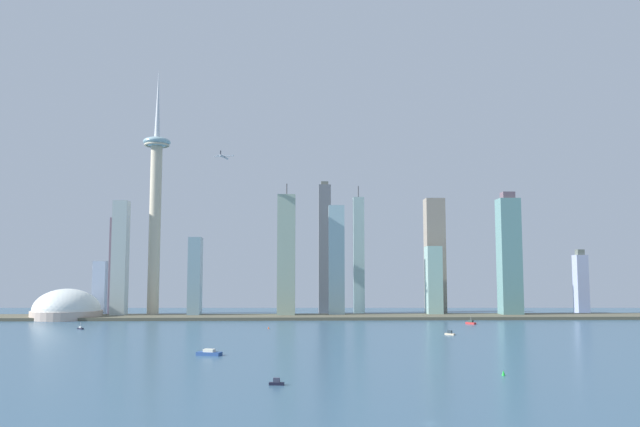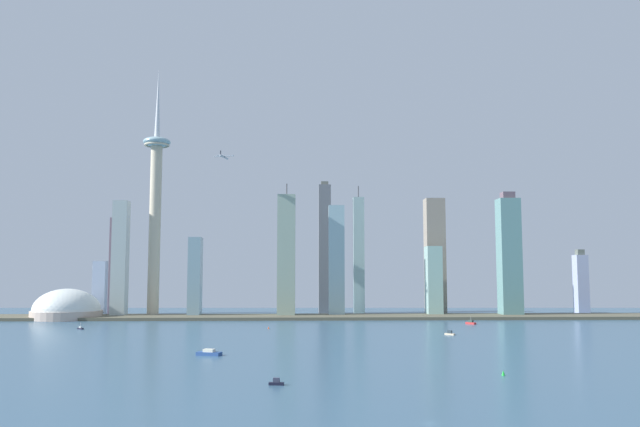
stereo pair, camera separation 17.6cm
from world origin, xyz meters
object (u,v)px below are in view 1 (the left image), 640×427
skyscraper_0 (509,256)px  channel_buoy_0 (269,327)px  skyscraper_10 (325,248)px  airplane (224,157)px  skyscraper_6 (434,281)px  channel_buoy_2 (503,373)px  boat_5 (209,353)px  skyscraper_3 (435,256)px  skyscraper_11 (286,256)px  boat_0 (471,323)px  stadium_dome (67,311)px  skyscraper_8 (581,283)px  boat_2 (81,328)px  skyscraper_7 (195,277)px  skyscraper_2 (359,255)px  skyscraper_4 (120,259)px  skyscraper_9 (100,289)px  skyscraper_1 (336,261)px  skyscraper_5 (118,265)px  observation_tower (156,198)px  boat_3 (277,383)px  boat_4 (450,333)px

skyscraper_0 → channel_buoy_0: 343.87m
skyscraper_10 → airplane: size_ratio=7.00×
skyscraper_6 → channel_buoy_2: bearing=-97.6°
skyscraper_6 → airplane: 308.17m
boat_5 → channel_buoy_2: bearing=-9.7°
skyscraper_3 → channel_buoy_0: (-211.50, -205.01, -76.20)m
boat_5 → skyscraper_11: bearing=101.0°
boat_0 → stadium_dome: bearing=42.1°
stadium_dome → skyscraper_8: bearing=6.7°
boat_2 → skyscraper_11: bearing=-103.3°
skyscraper_6 → skyscraper_3: bearing=74.5°
channel_buoy_2 → airplane: 509.69m
skyscraper_7 → skyscraper_3: bearing=8.1°
skyscraper_2 → skyscraper_4: skyscraper_2 is taller
skyscraper_4 → skyscraper_9: (-31.68, 24.39, -37.40)m
skyscraper_1 → skyscraper_5: size_ratio=1.03×
boat_0 → boat_5: boat_0 is taller
observation_tower → skyscraper_0: 456.82m
channel_buoy_0 → skyscraper_3: bearing=44.1°
stadium_dome → skyscraper_5: (32.66, 93.65, 57.10)m
skyscraper_7 → skyscraper_9: bearing=170.4°
channel_buoy_0 → boat_2: bearing=-179.9°
skyscraper_1 → boat_3: bearing=-96.8°
skyscraper_3 → skyscraper_4: bearing=-173.3°
stadium_dome → skyscraper_4: bearing=18.3°
boat_4 → airplane: size_ratio=0.34×
boat_2 → boat_5: 254.65m
skyscraper_9 → skyscraper_5: bearing=81.1°
skyscraper_8 → boat_2: 637.56m
skyscraper_11 → observation_tower: bearing=174.3°
skyscraper_3 → boat_5: skyscraper_3 is taller
skyscraper_11 → boat_0: 240.55m
channel_buoy_2 → airplane: airplane is taller
skyscraper_4 → airplane: (129.28, -24.75, 124.97)m
skyscraper_8 → skyscraper_9: 638.80m
skyscraper_3 → skyscraper_6: (-9.71, -35.05, -32.80)m
skyscraper_3 → skyscraper_8: bearing=3.3°
skyscraper_9 → skyscraper_10: size_ratio=0.38×
skyscraper_0 → skyscraper_5: size_ratio=1.16×
channel_buoy_2 → channel_buoy_0: bearing=115.7°
skyscraper_11 → boat_2: 263.69m
skyscraper_1 → airplane: 191.49m
skyscraper_4 → channel_buoy_0: size_ratio=60.13×
observation_tower → skyscraper_10: bearing=17.0°
boat_2 → boat_4: 355.65m
skyscraper_6 → boat_2: bearing=-156.2°
skyscraper_4 → boat_3: bearing=-65.9°
skyscraper_1 → boat_0: 191.78m
observation_tower → skyscraper_5: size_ratio=2.34×
boat_4 → skyscraper_10: bearing=-32.7°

